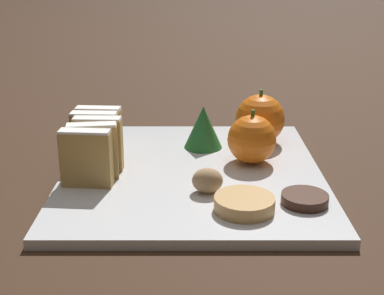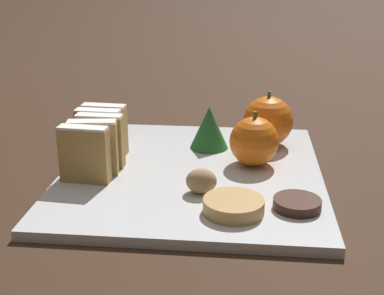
{
  "view_description": "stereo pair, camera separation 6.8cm",
  "coord_description": "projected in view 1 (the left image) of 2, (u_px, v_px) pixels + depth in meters",
  "views": [
    {
      "loc": [
        -0.0,
        -0.64,
        0.28
      ],
      "look_at": [
        0.0,
        0.0,
        0.04
      ],
      "focal_mm": 50.0,
      "sensor_mm": 36.0,
      "label": 1
    },
    {
      "loc": [
        0.06,
        -0.63,
        0.28
      ],
      "look_at": [
        0.0,
        0.0,
        0.04
      ],
      "focal_mm": 50.0,
      "sensor_mm": 36.0,
      "label": 2
    }
  ],
  "objects": [
    {
      "name": "stollen_slice_front",
      "position": [
        86.0,
        159.0,
        0.63
      ],
      "size": [
        0.06,
        0.02,
        0.07
      ],
      "color": "tan",
      "rests_on": "serving_platter"
    },
    {
      "name": "stollen_slice_third",
      "position": [
        98.0,
        145.0,
        0.67
      ],
      "size": [
        0.06,
        0.02,
        0.07
      ],
      "color": "tan",
      "rests_on": "serving_platter"
    },
    {
      "name": "orange_far",
      "position": [
        252.0,
        139.0,
        0.7
      ],
      "size": [
        0.06,
        0.06,
        0.07
      ],
      "color": "orange",
      "rests_on": "serving_platter"
    },
    {
      "name": "chocolate_cookie",
      "position": [
        305.0,
        199.0,
        0.59
      ],
      "size": [
        0.05,
        0.05,
        0.01
      ],
      "color": "#381E14",
      "rests_on": "serving_platter"
    },
    {
      "name": "orange_near",
      "position": [
        260.0,
        119.0,
        0.78
      ],
      "size": [
        0.07,
        0.07,
        0.08
      ],
      "color": "orange",
      "rests_on": "serving_platter"
    },
    {
      "name": "stollen_slice_fourth",
      "position": [
        95.0,
        138.0,
        0.7
      ],
      "size": [
        0.06,
        0.02,
        0.07
      ],
      "color": "tan",
      "rests_on": "serving_platter"
    },
    {
      "name": "gingerbread_cookie",
      "position": [
        245.0,
        204.0,
        0.58
      ],
      "size": [
        0.07,
        0.07,
        0.02
      ],
      "color": "tan",
      "rests_on": "serving_platter"
    },
    {
      "name": "evergreen_sprig",
      "position": [
        203.0,
        127.0,
        0.76
      ],
      "size": [
        0.05,
        0.05,
        0.06
      ],
      "color": "#23662D",
      "rests_on": "serving_platter"
    },
    {
      "name": "stollen_slice_fifth",
      "position": [
        99.0,
        132.0,
        0.72
      ],
      "size": [
        0.06,
        0.02,
        0.07
      ],
      "color": "tan",
      "rests_on": "serving_platter"
    },
    {
      "name": "serving_platter",
      "position": [
        192.0,
        174.0,
        0.69
      ],
      "size": [
        0.33,
        0.36,
        0.01
      ],
      "color": "silver",
      "rests_on": "ground_plane"
    },
    {
      "name": "stollen_slice_second",
      "position": [
        93.0,
        151.0,
        0.65
      ],
      "size": [
        0.06,
        0.03,
        0.07
      ],
      "color": "tan",
      "rests_on": "serving_platter"
    },
    {
      "name": "walnut",
      "position": [
        208.0,
        180.0,
        0.62
      ],
      "size": [
        0.04,
        0.03,
        0.03
      ],
      "color": "tan",
      "rests_on": "serving_platter"
    },
    {
      "name": "ground_plane",
      "position": [
        192.0,
        178.0,
        0.69
      ],
      "size": [
        6.0,
        6.0,
        0.0
      ],
      "primitive_type": "plane",
      "color": "#382316"
    }
  ]
}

